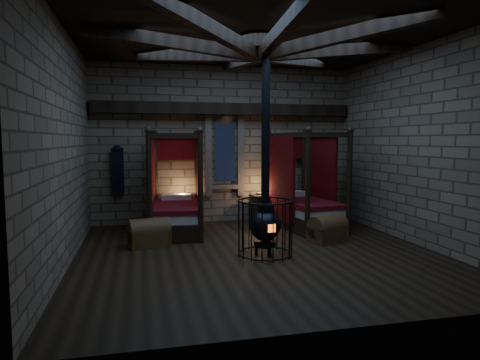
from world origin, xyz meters
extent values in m
cube|color=black|center=(0.00, 0.00, 0.00)|extent=(7.00, 7.00, 0.01)
cube|color=#847054|center=(0.00, 3.50, 2.10)|extent=(7.00, 0.02, 4.20)
cube|color=#847054|center=(0.00, -3.50, 2.10)|extent=(7.00, 0.02, 4.20)
cube|color=#847054|center=(-3.50, 0.00, 2.10)|extent=(0.02, 7.00, 4.20)
cube|color=#847054|center=(3.50, 0.00, 2.10)|extent=(0.02, 7.00, 4.20)
cube|color=black|center=(0.00, 0.00, 4.20)|extent=(7.00, 7.00, 0.01)
cube|color=black|center=(0.00, 3.32, 3.05)|extent=(6.86, 0.35, 0.30)
cylinder|color=black|center=(0.00, 0.00, 4.05)|extent=(0.70, 0.70, 0.25)
cube|color=black|center=(0.00, 3.45, 1.90)|extent=(0.55, 0.04, 1.60)
cube|color=maroon|center=(-1.00, 3.46, 2.10)|extent=(0.45, 0.03, 0.65)
cube|color=black|center=(-2.80, 3.34, 1.45)|extent=(0.30, 0.10, 1.15)
cube|color=black|center=(2.80, 3.34, 1.45)|extent=(0.30, 0.10, 1.15)
cube|color=black|center=(-1.42, 2.24, 0.19)|extent=(1.36, 2.34, 0.39)
cube|color=beige|center=(-1.42, 2.24, 0.50)|extent=(1.22, 2.15, 0.24)
cube|color=maroon|center=(-1.42, 2.24, 0.65)|extent=(1.29, 2.20, 0.11)
cube|color=beige|center=(-1.35, 3.06, 0.75)|extent=(0.79, 0.44, 0.15)
cube|color=#5C070A|center=(-1.32, 3.35, 1.99)|extent=(1.19, 0.16, 0.59)
cylinder|color=black|center=(-2.06, 1.22, 1.19)|extent=(0.12, 0.12, 2.37)
cylinder|color=black|center=(-1.86, 3.37, 1.19)|extent=(0.12, 0.12, 2.37)
cylinder|color=black|center=(-0.98, 1.12, 1.19)|extent=(0.12, 0.12, 2.37)
cylinder|color=black|center=(-0.79, 3.27, 1.19)|extent=(0.12, 0.12, 2.37)
cube|color=#5C070A|center=(-1.96, 2.62, 1.24)|extent=(0.21, 1.62, 2.10)
cube|color=#5C070A|center=(-0.82, 2.51, 1.24)|extent=(0.21, 1.62, 2.10)
cube|color=black|center=(1.82, 2.10, 0.20)|extent=(1.45, 2.40, 0.39)
cube|color=beige|center=(1.82, 2.10, 0.50)|extent=(1.30, 2.21, 0.24)
cube|color=maroon|center=(1.82, 2.10, 0.66)|extent=(1.37, 2.26, 0.11)
cube|color=beige|center=(1.71, 2.93, 0.76)|extent=(0.81, 0.47, 0.15)
cube|color=#5C070A|center=(1.68, 3.22, 2.02)|extent=(1.20, 0.20, 0.60)
cylinder|color=black|center=(1.41, 0.95, 1.20)|extent=(0.12, 0.12, 2.40)
cylinder|color=black|center=(1.14, 3.12, 1.20)|extent=(0.12, 0.12, 2.40)
cylinder|color=black|center=(2.49, 1.09, 1.20)|extent=(0.12, 0.12, 2.40)
cylinder|color=black|center=(2.22, 3.25, 1.20)|extent=(0.12, 0.12, 2.40)
cube|color=#5C070A|center=(1.20, 2.36, 1.26)|extent=(0.27, 1.63, 2.13)
cube|color=#5C070A|center=(2.35, 2.50, 1.26)|extent=(0.27, 1.63, 2.13)
cube|color=brown|center=(-2.08, 1.06, 0.17)|extent=(0.92, 0.67, 0.34)
cylinder|color=brown|center=(-2.08, 1.06, 0.34)|extent=(0.92, 0.67, 0.51)
cube|color=#A87B33|center=(-2.46, 0.97, 0.17)|extent=(0.16, 0.52, 0.36)
cube|color=#A87B33|center=(-1.71, 1.14, 0.17)|extent=(0.16, 0.52, 0.36)
cube|color=brown|center=(1.74, 0.60, 0.17)|extent=(0.93, 0.75, 0.34)
cylinder|color=brown|center=(1.74, 0.60, 0.34)|extent=(0.93, 0.75, 0.49)
cube|color=#A87B33|center=(1.39, 0.47, 0.17)|extent=(0.23, 0.50, 0.36)
cube|color=#A87B33|center=(2.09, 0.74, 0.17)|extent=(0.23, 0.50, 0.36)
cube|color=black|center=(-1.17, 3.13, 0.31)|extent=(0.40, 0.39, 0.63)
cube|color=black|center=(-1.17, 3.13, 0.64)|extent=(0.44, 0.42, 0.04)
cylinder|color=#A87B33|center=(-1.17, 3.13, 0.73)|extent=(0.09, 0.09, 0.14)
cube|color=black|center=(0.90, 3.06, 0.35)|extent=(0.49, 0.48, 0.71)
cube|color=black|center=(0.90, 3.06, 0.73)|extent=(0.54, 0.52, 0.04)
cube|color=brown|center=(0.90, 3.06, 0.79)|extent=(0.20, 0.16, 0.05)
cylinder|color=black|center=(0.08, -0.18, 0.24)|extent=(0.43, 0.43, 0.11)
sphere|color=black|center=(0.08, -0.18, 0.59)|extent=(0.60, 0.60, 0.60)
cylinder|color=black|center=(0.08, -0.18, 0.91)|extent=(0.30, 0.30, 0.15)
cube|color=#FF5914|center=(0.13, -0.47, 0.59)|extent=(0.15, 0.04, 0.15)
cylinder|color=black|center=(0.08, -0.18, 2.51)|extent=(0.16, 0.16, 3.09)
torus|color=black|center=(0.08, -0.18, 0.04)|extent=(1.06, 1.06, 0.03)
torus|color=black|center=(0.08, -0.18, 1.07)|extent=(1.06, 1.06, 0.03)
camera|label=1|loc=(-2.22, -7.96, 2.22)|focal=32.00mm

